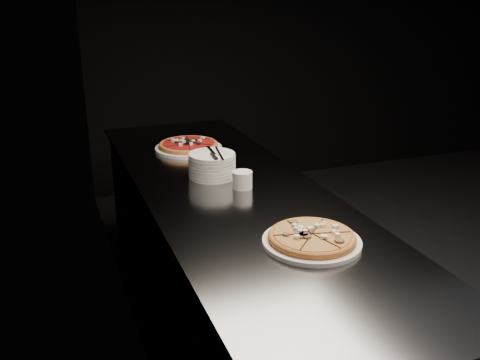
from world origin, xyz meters
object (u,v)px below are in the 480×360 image
object	(u,v)px
cutlery	(215,154)
ramekin	(242,179)
plate_stack	(212,165)
counter	(233,285)
pizza_tomato	(189,146)
pizza_mushroom	(312,238)

from	to	relation	value
cutlery	ramekin	world-z (taller)	cutlery
plate_stack	ramekin	xyz separation A→B (m)	(0.07, -0.18, -0.01)
counter	pizza_tomato	bearing A→B (deg)	91.47
counter	pizza_mushroom	xyz separation A→B (m)	(0.07, -0.57, 0.48)
counter	pizza_tomato	xyz separation A→B (m)	(-0.02, 0.63, 0.48)
cutlery	pizza_mushroom	bearing A→B (deg)	-79.38
pizza_mushroom	cutlery	world-z (taller)	cutlery
pizza_mushroom	pizza_tomato	size ratio (longest dim) A/B	0.91
pizza_mushroom	ramekin	xyz separation A→B (m)	(-0.03, 0.57, 0.02)
ramekin	plate_stack	bearing A→B (deg)	111.83
ramekin	cutlery	bearing A→B (deg)	111.26
pizza_mushroom	cutlery	bearing A→B (deg)	97.16
counter	pizza_mushroom	world-z (taller)	pizza_mushroom
ramekin	pizza_tomato	bearing A→B (deg)	95.51
counter	ramekin	xyz separation A→B (m)	(0.04, 0.00, 0.50)
pizza_mushroom	counter	bearing A→B (deg)	97.17
counter	plate_stack	size ratio (longest dim) A/B	11.83
plate_stack	pizza_tomato	bearing A→B (deg)	88.27
counter	cutlery	size ratio (longest dim) A/B	11.26
pizza_mushroom	ramekin	size ratio (longest dim) A/B	4.21
plate_stack	cutlery	bearing A→B (deg)	-62.38
pizza_mushroom	cutlery	size ratio (longest dim) A/B	1.64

